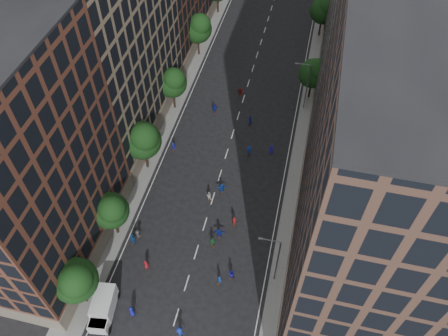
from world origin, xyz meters
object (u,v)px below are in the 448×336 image
(skater_1, at_px, (219,280))
(skater_2, at_px, (231,274))
(cargo_van, at_px, (103,308))
(skater_0, at_px, (132,311))
(streetlamp_far, at_px, (306,84))
(streetlamp_near, at_px, (276,259))

(skater_1, distance_m, skater_2, 1.71)
(skater_1, height_order, skater_2, skater_2)
(cargo_van, bearing_deg, skater_1, 20.81)
(cargo_van, height_order, skater_1, cargo_van)
(cargo_van, relative_size, skater_2, 3.51)
(skater_0, distance_m, skater_1, 11.10)
(streetlamp_far, height_order, cargo_van, streetlamp_far)
(skater_2, bearing_deg, cargo_van, 37.57)
(cargo_van, xyz_separation_m, skater_0, (3.28, 0.55, -0.57))
(streetlamp_near, xyz_separation_m, cargo_van, (-18.78, -8.88, -3.69))
(streetlamp_far, xyz_separation_m, cargo_van, (-18.78, -41.88, -3.69))
(streetlamp_far, distance_m, skater_1, 35.87)
(streetlamp_near, height_order, skater_0, streetlamp_near)
(skater_1, bearing_deg, streetlamp_near, -138.57)
(cargo_van, xyz_separation_m, skater_1, (12.42, 6.85, -0.70))
(skater_0, bearing_deg, streetlamp_far, -85.68)
(skater_1, bearing_deg, streetlamp_far, -76.51)
(streetlamp_near, xyz_separation_m, skater_0, (-15.50, -8.33, -4.27))
(streetlamp_far, bearing_deg, skater_2, -98.53)
(cargo_van, bearing_deg, streetlamp_far, 57.76)
(streetlamp_far, height_order, skater_2, streetlamp_far)
(streetlamp_far, distance_m, skater_0, 44.35)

